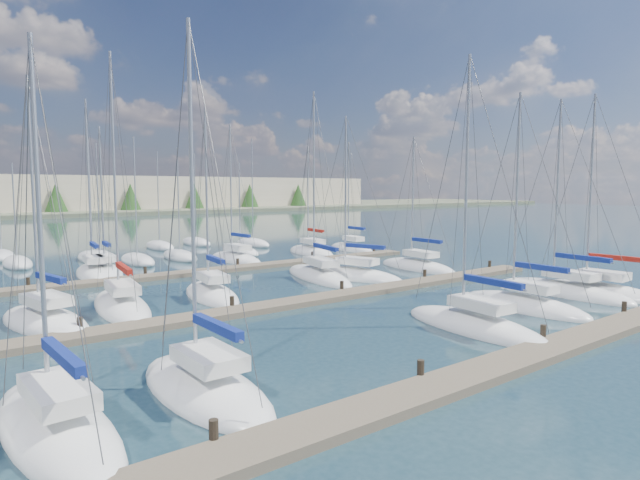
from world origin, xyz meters
TOP-DOWN VIEW (x-y plane):
  - ground at (0.00, 60.00)m, footprint 400.00×400.00m
  - dock_near at (0.00, 2.01)m, footprint 44.00×1.93m
  - dock_mid at (0.00, 16.01)m, footprint 44.00×1.93m
  - dock_far at (0.00, 30.01)m, footprint 44.00×1.93m
  - sailboat_n at (-6.90, 34.33)m, footprint 3.40×8.28m
  - sailboat_e at (9.50, 7.28)m, footprint 2.82×8.18m
  - sailboat_f at (15.44, 8.06)m, footprint 3.43×9.57m
  - sailboat_k at (6.39, 22.57)m, footprint 4.80×10.27m
  - sailboat_j at (-3.25, 21.04)m, footprint 3.60×7.64m
  - sailboat_i at (-8.80, 21.12)m, footprint 3.88×9.70m
  - sailboat_r at (20.38, 34.97)m, footprint 3.05×7.78m
  - sailboat_m at (16.00, 21.27)m, footprint 3.27×8.71m
  - sailboat_h at (-12.97, 19.94)m, footprint 4.38×8.22m
  - sailboat_o at (-5.96, 34.40)m, footprint 3.11×6.73m
  - sailboat_p at (6.05, 35.08)m, footprint 2.92×8.06m
  - sailboat_l at (8.60, 21.10)m, footprint 5.09×9.06m
  - sailboat_q at (15.06, 35.26)m, footprint 4.12×8.54m
  - sailboat_g at (16.94, 6.69)m, footprint 3.23×8.25m
  - sailboat_c at (-10.49, 6.65)m, footprint 2.94×7.84m
  - sailboat_d at (3.53, 6.23)m, footprint 3.44×8.80m
  - sailboat_b at (-15.10, 6.49)m, footprint 3.03×8.67m
  - distant_boats at (-4.34, 43.76)m, footprint 36.93×20.75m

SIDE VIEW (x-z plane):
  - ground at x=0.00m, z-range 0.00..0.00m
  - dock_near at x=0.00m, z-range -0.40..0.70m
  - dock_mid at x=0.00m, z-range -0.40..0.70m
  - dock_far at x=0.00m, z-range -0.40..0.70m
  - sailboat_q at x=15.06m, z-range -5.79..6.14m
  - sailboat_b at x=-15.10m, z-range -5.76..6.10m
  - sailboat_m at x=16.00m, z-range -5.80..6.15m
  - sailboat_l at x=8.60m, z-range -6.34..6.69m
  - sailboat_h at x=-12.97m, z-range -6.40..6.76m
  - sailboat_f at x=15.44m, z-range -6.48..6.83m
  - sailboat_c at x=-10.49m, z-range -6.38..6.74m
  - sailboat_g at x=16.94m, z-range -6.61..6.97m
  - sailboat_k at x=6.39m, z-range -7.24..7.61m
  - sailboat_j at x=-3.25m, z-range -6.08..6.44m
  - sailboat_e at x=9.50m, z-range -6.30..6.67m
  - sailboat_d at x=3.53m, z-range -6.81..7.18m
  - sailboat_p at x=6.05m, z-range -6.60..6.97m
  - sailboat_i at x=-8.80m, z-range -7.42..7.80m
  - sailboat_r at x=20.38m, z-range -6.10..6.49m
  - sailboat_o at x=-5.96m, z-range -6.04..6.43m
  - sailboat_n at x=-6.90m, z-range -7.05..7.45m
  - distant_boats at x=-4.34m, z-range -6.36..6.94m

